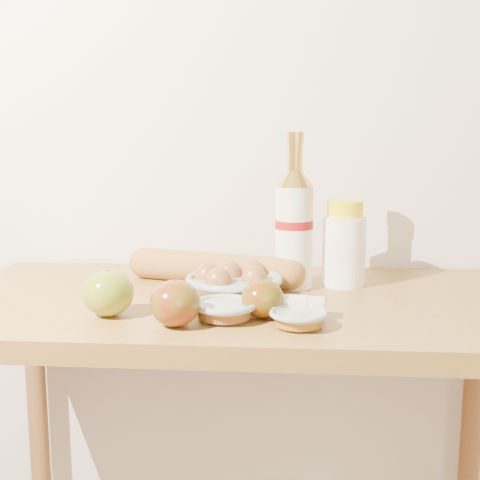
{
  "coord_description": "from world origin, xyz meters",
  "views": [
    {
      "loc": [
        0.09,
        0.01,
        1.21
      ],
      "look_at": [
        0.0,
        1.15,
        1.02
      ],
      "focal_mm": 45.0,
      "sensor_mm": 36.0,
      "label": 1
    }
  ],
  "objects_px": {
    "table": "(241,355)",
    "bourbon_bottle": "(294,225)",
    "egg_bowl": "(234,283)",
    "baguette": "(214,268)",
    "cream_bottle": "(344,246)"
  },
  "relations": [
    {
      "from": "table",
      "to": "baguette",
      "type": "relative_size",
      "value": 2.9
    },
    {
      "from": "table",
      "to": "bourbon_bottle",
      "type": "xyz_separation_m",
      "value": [
        0.11,
        0.09,
        0.26
      ]
    },
    {
      "from": "table",
      "to": "cream_bottle",
      "type": "distance_m",
      "value": 0.32
    },
    {
      "from": "bourbon_bottle",
      "to": "cream_bottle",
      "type": "height_order",
      "value": "bourbon_bottle"
    },
    {
      "from": "cream_bottle",
      "to": "egg_bowl",
      "type": "height_order",
      "value": "cream_bottle"
    },
    {
      "from": "egg_bowl",
      "to": "baguette",
      "type": "xyz_separation_m",
      "value": [
        -0.05,
        0.11,
        0.01
      ]
    },
    {
      "from": "table",
      "to": "bourbon_bottle",
      "type": "distance_m",
      "value": 0.29
    },
    {
      "from": "cream_bottle",
      "to": "baguette",
      "type": "bearing_deg",
      "value": -171.57
    },
    {
      "from": "cream_bottle",
      "to": "bourbon_bottle",
      "type": "bearing_deg",
      "value": -160.81
    },
    {
      "from": "table",
      "to": "egg_bowl",
      "type": "bearing_deg",
      "value": -152.58
    },
    {
      "from": "cream_bottle",
      "to": "egg_bowl",
      "type": "xyz_separation_m",
      "value": [
        -0.23,
        -0.12,
        -0.06
      ]
    },
    {
      "from": "bourbon_bottle",
      "to": "egg_bowl",
      "type": "relative_size",
      "value": 1.31
    },
    {
      "from": "egg_bowl",
      "to": "baguette",
      "type": "height_order",
      "value": "same"
    },
    {
      "from": "baguette",
      "to": "egg_bowl",
      "type": "bearing_deg",
      "value": -49.59
    },
    {
      "from": "baguette",
      "to": "cream_bottle",
      "type": "bearing_deg",
      "value": 16.83
    }
  ]
}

